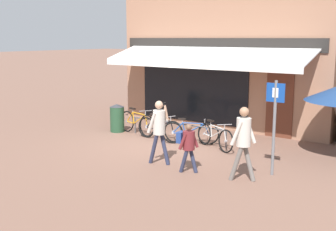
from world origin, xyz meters
name	(u,v)px	position (x,y,z in m)	size (l,w,h in m)	color
ground_plane	(160,143)	(0.00, 0.00, 0.00)	(160.00, 160.00, 0.00)	brown
shop_front	(234,61)	(0.21, 4.41, 2.36)	(8.18, 4.59, 4.72)	#9E7056
bike_rack_rail	(177,126)	(0.20, 0.63, 0.48)	(3.60, 0.04, 0.57)	#47494F
bicycle_orange	(137,123)	(-1.42, 0.57, 0.39)	(1.78, 0.52, 0.88)	black
bicycle_black	(159,128)	(-0.31, 0.37, 0.37)	(1.75, 0.52, 0.83)	black
bicycle_blue	(190,132)	(0.78, 0.51, 0.35)	(1.63, 0.96, 0.82)	black
bicycle_silver	(215,136)	(1.67, 0.46, 0.37)	(1.63, 0.81, 0.82)	black
pedestrian_adult	(159,125)	(1.27, -1.74, 1.03)	(0.58, 0.50, 1.67)	#282D47
pedestrian_child	(188,143)	(2.24, -1.88, 0.74)	(0.50, 0.49, 1.21)	#282D47
pedestrian_second_adult	(243,136)	(3.59, -1.66, 1.05)	(0.57, 0.56, 1.73)	slate
litter_bin	(117,118)	(-2.20, 0.44, 0.49)	(0.50, 0.50, 0.97)	#23472D
parking_sign	(275,118)	(4.00, -0.88, 1.39)	(0.44, 0.07, 2.26)	slate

